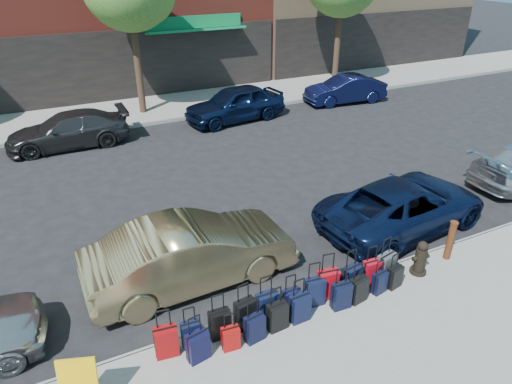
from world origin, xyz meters
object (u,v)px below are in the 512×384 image
fire_hydrant (420,258)px  bollard (450,240)px  suitcase_front_5 (291,301)px  car_far_2 (235,104)px  car_near_2 (404,205)px  car_far_1 (68,130)px  car_far_3 (345,89)px  car_near_1 (192,253)px

fire_hydrant → bollard: size_ratio=0.83×
suitcase_front_5 → fire_hydrant: bearing=-0.4°
bollard → suitcase_front_5: bearing=179.6°
fire_hydrant → car_far_2: size_ratio=0.19×
suitcase_front_5 → car_near_2: size_ratio=0.18×
car_far_1 → car_far_2: (6.93, -0.01, 0.11)m
car_near_2 → car_far_3: bearing=-34.4°
bollard → car_far_3: car_far_3 is taller
car_near_2 → car_far_1: 12.52m
car_near_1 → car_near_2: car_near_1 is taller
car_far_2 → car_near_2: bearing=-4.4°
fire_hydrant → car_far_1: 13.48m
suitcase_front_5 → fire_hydrant: (3.27, -0.15, 0.10)m
suitcase_front_5 → car_far_2: 12.44m
fire_hydrant → car_far_3: size_ratio=0.21×
car_near_2 → car_far_3: (5.44, 10.15, -0.03)m
car_near_2 → fire_hydrant: bearing=141.6°
car_near_2 → car_far_1: bearing=30.0°
car_near_1 → car_far_1: 9.93m
fire_hydrant → car_near_2: 2.21m
car_far_1 → car_far_2: size_ratio=1.00×
car_far_1 → car_far_2: bearing=90.3°
car_far_1 → suitcase_front_5: bearing=14.5°
car_far_2 → car_far_3: (5.93, 0.08, -0.11)m
car_far_1 → car_far_3: size_ratio=1.13×
fire_hydrant → car_far_2: bearing=93.9°
suitcase_front_5 → car_near_2: 4.76m
car_near_2 → car_near_1: bearing=80.9°
suitcase_front_5 → car_far_3: (9.88, 11.87, 0.22)m
fire_hydrant → car_near_2: car_near_2 is taller
bollard → car_far_3: size_ratio=0.25×
suitcase_front_5 → car_near_2: (4.44, 1.71, 0.25)m
car_far_3 → car_far_2: bearing=-83.3°
car_far_2 → car_far_3: bearing=83.6°
car_far_1 → bollard: bearing=31.9°
bollard → car_far_2: 11.83m
suitcase_front_5 → bollard: 4.29m
fire_hydrant → car_far_2: 11.96m
bollard → car_far_2: size_ratio=0.23×
car_near_1 → car_far_3: size_ratio=1.18×
bollard → car_near_1: size_ratio=0.22×
car_near_1 → car_near_2: size_ratio=0.96×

